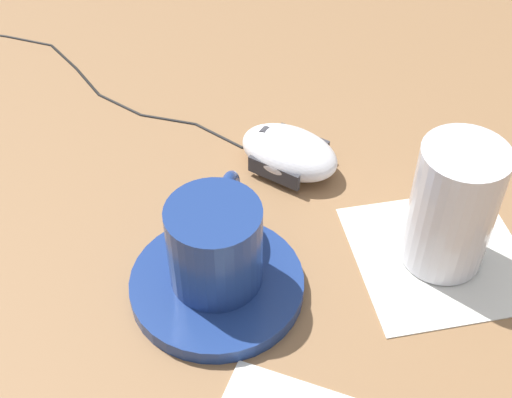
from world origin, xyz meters
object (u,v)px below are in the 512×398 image
object	(u,v)px
saucer	(217,285)
drinking_glass	(453,207)
computer_mouse	(289,152)
coffee_cup	(216,242)

from	to	relation	value
saucer	drinking_glass	distance (m)	0.19
saucer	computer_mouse	xyz separation A→B (m)	(-0.14, -0.08, 0.01)
drinking_glass	saucer	bearing A→B (deg)	-26.34
computer_mouse	coffee_cup	bearing A→B (deg)	29.20
saucer	drinking_glass	xyz separation A→B (m)	(-0.17, 0.08, 0.05)
saucer	drinking_glass	bearing A→B (deg)	153.66
coffee_cup	computer_mouse	world-z (taller)	coffee_cup
saucer	drinking_glass	world-z (taller)	drinking_glass
saucer	computer_mouse	bearing A→B (deg)	-150.09
coffee_cup	computer_mouse	bearing A→B (deg)	-150.80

